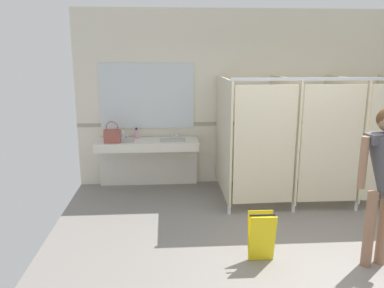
{
  "coord_description": "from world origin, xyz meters",
  "views": [
    {
      "loc": [
        -1.71,
        -3.74,
        2.23
      ],
      "look_at": [
        -1.4,
        0.89,
        1.13
      ],
      "focal_mm": 35.84,
      "sensor_mm": 36.0,
      "label": 1
    }
  ],
  "objects": [
    {
      "name": "ground_plane",
      "position": [
        0.0,
        0.0,
        -0.05
      ],
      "size": [
        6.43,
        6.07,
        0.1
      ],
      "primitive_type": "cube",
      "color": "gray"
    },
    {
      "name": "wall_back",
      "position": [
        0.0,
        2.8,
        1.48
      ],
      "size": [
        6.43,
        0.12,
        2.95
      ],
      "primitive_type": "cube",
      "color": "beige",
      "rests_on": "ground_plane"
    },
    {
      "name": "wall_back_tile_band",
      "position": [
        0.0,
        2.73,
        1.05
      ],
      "size": [
        6.43,
        0.01,
        0.06
      ],
      "primitive_type": "cube",
      "color": "#9E937F",
      "rests_on": "wall_back"
    },
    {
      "name": "vanity_counter",
      "position": [
        -2.03,
        2.53,
        0.62
      ],
      "size": [
        1.67,
        0.55,
        0.96
      ],
      "color": "silver",
      "rests_on": "ground_plane"
    },
    {
      "name": "mirror_panel",
      "position": [
        -2.03,
        2.73,
        1.54
      ],
      "size": [
        1.57,
        0.02,
        1.09
      ],
      "primitive_type": "cube",
      "color": "silver",
      "rests_on": "wall_back"
    },
    {
      "name": "bathroom_stalls",
      "position": [
        0.56,
        1.77,
        1.01
      ],
      "size": [
        2.87,
        1.47,
        1.92
      ],
      "color": "beige",
      "rests_on": "ground_plane"
    },
    {
      "name": "person_standing",
      "position": [
        0.5,
        -0.12,
        1.09
      ],
      "size": [
        0.58,
        0.47,
        1.71
      ],
      "color": "#8C664C",
      "rests_on": "ground_plane"
    },
    {
      "name": "handbag",
      "position": [
        -2.58,
        2.3,
        0.96
      ],
      "size": [
        0.26,
        0.14,
        0.35
      ],
      "color": "#934C42",
      "rests_on": "vanity_counter"
    },
    {
      "name": "soap_dispenser",
      "position": [
        -2.22,
        2.61,
        0.92
      ],
      "size": [
        0.07,
        0.07,
        0.18
      ],
      "color": "#D899B2",
      "rests_on": "vanity_counter"
    },
    {
      "name": "wet_floor_sign",
      "position": [
        -0.69,
        0.05,
        0.28
      ],
      "size": [
        0.28,
        0.19,
        0.55
      ],
      "color": "yellow",
      "rests_on": "ground_plane"
    }
  ]
}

